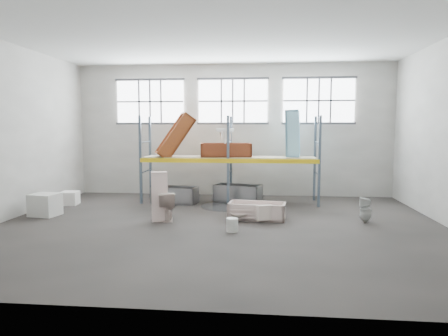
# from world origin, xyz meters

# --- Properties ---
(floor) EXTENTS (12.00, 10.00, 0.10)m
(floor) POSITION_xyz_m (0.00, 0.00, -0.05)
(floor) COLOR #433C39
(floor) RESTS_ON ground
(ceiling) EXTENTS (12.00, 10.00, 0.10)m
(ceiling) POSITION_xyz_m (0.00, 0.00, 5.05)
(ceiling) COLOR silver
(ceiling) RESTS_ON ground
(wall_back) EXTENTS (12.00, 0.10, 5.00)m
(wall_back) POSITION_xyz_m (0.00, 5.05, 2.50)
(wall_back) COLOR #9C9890
(wall_back) RESTS_ON ground
(wall_front) EXTENTS (12.00, 0.10, 5.00)m
(wall_front) POSITION_xyz_m (0.00, -5.05, 2.50)
(wall_front) COLOR #9D9992
(wall_front) RESTS_ON ground
(window_left) EXTENTS (2.60, 0.04, 1.60)m
(window_left) POSITION_xyz_m (-3.20, 4.94, 3.60)
(window_left) COLOR white
(window_left) RESTS_ON wall_back
(window_mid) EXTENTS (2.60, 0.04, 1.60)m
(window_mid) POSITION_xyz_m (0.00, 4.94, 3.60)
(window_mid) COLOR white
(window_mid) RESTS_ON wall_back
(window_right) EXTENTS (2.60, 0.04, 1.60)m
(window_right) POSITION_xyz_m (3.20, 4.94, 3.60)
(window_right) COLOR white
(window_right) RESTS_ON wall_back
(rack_upright_la) EXTENTS (0.08, 0.08, 3.00)m
(rack_upright_la) POSITION_xyz_m (-3.00, 2.90, 1.50)
(rack_upright_la) COLOR slate
(rack_upright_la) RESTS_ON floor
(rack_upright_lb) EXTENTS (0.08, 0.08, 3.00)m
(rack_upright_lb) POSITION_xyz_m (-3.00, 4.10, 1.50)
(rack_upright_lb) COLOR slate
(rack_upright_lb) RESTS_ON floor
(rack_upright_ma) EXTENTS (0.08, 0.08, 3.00)m
(rack_upright_ma) POSITION_xyz_m (0.00, 2.90, 1.50)
(rack_upright_ma) COLOR slate
(rack_upright_ma) RESTS_ON floor
(rack_upright_mb) EXTENTS (0.08, 0.08, 3.00)m
(rack_upright_mb) POSITION_xyz_m (0.00, 4.10, 1.50)
(rack_upright_mb) COLOR slate
(rack_upright_mb) RESTS_ON floor
(rack_upright_ra) EXTENTS (0.08, 0.08, 3.00)m
(rack_upright_ra) POSITION_xyz_m (3.00, 2.90, 1.50)
(rack_upright_ra) COLOR slate
(rack_upright_ra) RESTS_ON floor
(rack_upright_rb) EXTENTS (0.08, 0.08, 3.00)m
(rack_upright_rb) POSITION_xyz_m (3.00, 4.10, 1.50)
(rack_upright_rb) COLOR slate
(rack_upright_rb) RESTS_ON floor
(rack_beam_front) EXTENTS (6.00, 0.10, 0.14)m
(rack_beam_front) POSITION_xyz_m (0.00, 2.90, 1.50)
(rack_beam_front) COLOR yellow
(rack_beam_front) RESTS_ON floor
(rack_beam_back) EXTENTS (6.00, 0.10, 0.14)m
(rack_beam_back) POSITION_xyz_m (0.00, 4.10, 1.50)
(rack_beam_back) COLOR yellow
(rack_beam_back) RESTS_ON floor
(shelf_deck) EXTENTS (5.90, 1.10, 0.03)m
(shelf_deck) POSITION_xyz_m (0.00, 3.50, 1.58)
(shelf_deck) COLOR gray
(shelf_deck) RESTS_ON floor
(wet_patch) EXTENTS (1.80, 1.80, 0.00)m
(wet_patch) POSITION_xyz_m (0.00, 2.70, 0.00)
(wet_patch) COLOR black
(wet_patch) RESTS_ON floor
(bathtub_beige) EXTENTS (1.68, 0.93, 0.47)m
(bathtub_beige) POSITION_xyz_m (1.01, 0.92, 0.24)
(bathtub_beige) COLOR beige
(bathtub_beige) RESTS_ON floor
(cistern_spare) EXTENTS (0.47, 0.36, 0.40)m
(cistern_spare) POSITION_xyz_m (1.20, 0.51, 0.28)
(cistern_spare) COLOR beige
(cistern_spare) RESTS_ON bathtub_beige
(sink_in_tub) EXTENTS (0.60, 0.60, 0.16)m
(sink_in_tub) POSITION_xyz_m (0.49, 0.57, 0.16)
(sink_in_tub) COLOR #C3B1A3
(sink_in_tub) RESTS_ON bathtub_beige
(toilet_beige) EXTENTS (0.61, 0.88, 0.82)m
(toilet_beige) POSITION_xyz_m (-1.52, 0.56, 0.41)
(toilet_beige) COLOR beige
(toilet_beige) RESTS_ON floor
(cistern_tall) EXTENTS (0.51, 0.41, 1.38)m
(cistern_tall) POSITION_xyz_m (-1.71, 0.43, 0.69)
(cistern_tall) COLOR beige
(cistern_tall) RESTS_ON floor
(toilet_white) EXTENTS (0.36, 0.36, 0.70)m
(toilet_white) POSITION_xyz_m (3.99, 0.80, 0.35)
(toilet_white) COLOR silver
(toilet_white) RESTS_ON floor
(steel_tub_left) EXTENTS (1.61, 0.91, 0.56)m
(steel_tub_left) POSITION_xyz_m (-1.87, 3.10, 0.28)
(steel_tub_left) COLOR #9C9DA3
(steel_tub_left) RESTS_ON floor
(steel_tub_right) EXTENTS (1.76, 1.16, 0.59)m
(steel_tub_right) POSITION_xyz_m (0.29, 3.62, 0.30)
(steel_tub_right) COLOR #9EA1A5
(steel_tub_right) RESTS_ON floor
(rust_tub_flat) EXTENTS (1.83, 1.01, 0.49)m
(rust_tub_flat) POSITION_xyz_m (-0.12, 3.51, 1.82)
(rust_tub_flat) COLOR maroon
(rust_tub_flat) RESTS_ON shelf_deck
(rust_tub_tilted) EXTENTS (1.59, 1.25, 1.70)m
(rust_tub_tilted) POSITION_xyz_m (-1.92, 3.49, 2.29)
(rust_tub_tilted) COLOR #994412
(rust_tub_tilted) RESTS_ON shelf_deck
(sink_on_shelf) EXTENTS (0.64, 0.52, 0.53)m
(sink_on_shelf) POSITION_xyz_m (-0.13, 3.20, 2.09)
(sink_on_shelf) COLOR white
(sink_on_shelf) RESTS_ON rust_tub_flat
(blue_tub_upright) EXTENTS (0.60, 0.81, 1.62)m
(blue_tub_upright) POSITION_xyz_m (2.18, 3.69, 2.40)
(blue_tub_upright) COLOR #8FD1EC
(blue_tub_upright) RESTS_ON shelf_deck
(bucket) EXTENTS (0.39, 0.39, 0.34)m
(bucket) POSITION_xyz_m (0.41, -0.55, 0.17)
(bucket) COLOR silver
(bucket) RESTS_ON floor
(carton_near) EXTENTS (0.87, 0.78, 0.66)m
(carton_near) POSITION_xyz_m (-5.27, 0.76, 0.33)
(carton_near) COLOR silver
(carton_near) RESTS_ON floor
(carton_far) EXTENTS (0.59, 0.59, 0.45)m
(carton_far) POSITION_xyz_m (-5.36, 2.48, 0.22)
(carton_far) COLOR white
(carton_far) RESTS_ON floor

